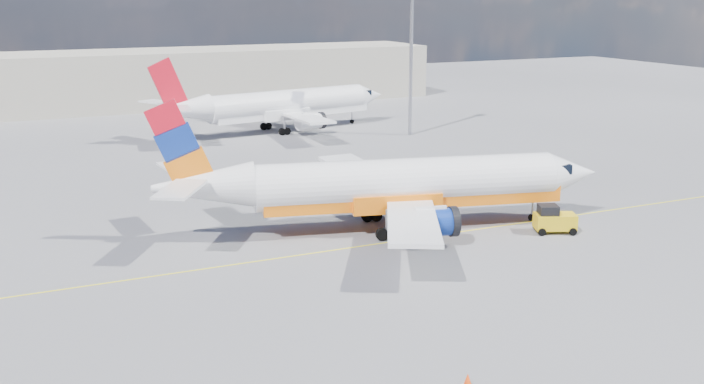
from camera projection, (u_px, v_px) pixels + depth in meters
name	position (u px, v px, depth m)	size (l,w,h in m)	color
ground	(411.00, 255.00, 49.74)	(240.00, 240.00, 0.00)	#5D5D62
taxi_line	(390.00, 242.00, 52.38)	(70.00, 0.15, 0.01)	yellow
terminal_main	(199.00, 76.00, 116.83)	(70.00, 14.00, 8.00)	#B1AA99
main_jet	(392.00, 185.00, 54.34)	(32.12, 24.65, 9.69)	white
second_jet	(281.00, 105.00, 93.09)	(31.31, 24.25, 9.45)	white
gse_tug	(554.00, 220.00, 54.26)	(3.14, 2.60, 1.97)	black
traffic_cone	(468.00, 380.00, 33.18)	(0.42, 0.42, 0.59)	white
floodlight_mast	(411.00, 34.00, 88.75)	(1.41, 1.41, 19.28)	#9E9EA6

